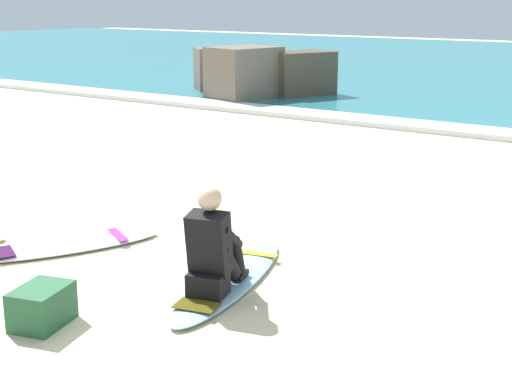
% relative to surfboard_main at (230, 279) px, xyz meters
% --- Properties ---
extents(ground_plane, '(80.00, 80.00, 0.00)m').
position_rel_surfboard_main_xyz_m(ground_plane, '(-1.06, -0.41, -0.04)').
color(ground_plane, beige).
extents(breaking_foam, '(80.00, 0.90, 0.11)m').
position_rel_surfboard_main_xyz_m(breaking_foam, '(-1.06, 8.70, 0.02)').
color(breaking_foam, white).
rests_on(breaking_foam, ground).
extents(surfboard_main, '(1.05, 2.33, 0.08)m').
position_rel_surfboard_main_xyz_m(surfboard_main, '(0.00, 0.00, 0.00)').
color(surfboard_main, '#9ED1E5').
rests_on(surfboard_main, ground).
extents(surfer_seated, '(0.50, 0.76, 0.95)m').
position_rel_surfboard_main_xyz_m(surfer_seated, '(0.09, -0.36, 0.40)').
color(surfer_seated, black).
rests_on(surfer_seated, surfboard_main).
extents(surfboard_spare_near, '(1.41, 2.03, 0.08)m').
position_rel_surfboard_main_xyz_m(surfboard_spare_near, '(-1.97, -0.22, 0.00)').
color(surfboard_spare_near, silver).
rests_on(surfboard_spare_near, ground).
extents(rock_outcrop_distant, '(3.88, 3.15, 1.34)m').
position_rel_surfboard_main_xyz_m(rock_outcrop_distant, '(-7.05, 10.67, 0.56)').
color(rock_outcrop_distant, brown).
rests_on(rock_outcrop_distant, ground).
extents(beach_bag, '(0.47, 0.56, 0.32)m').
position_rel_surfboard_main_xyz_m(beach_bag, '(-0.71, -1.58, 0.12)').
color(beach_bag, '#285B38').
rests_on(beach_bag, ground).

